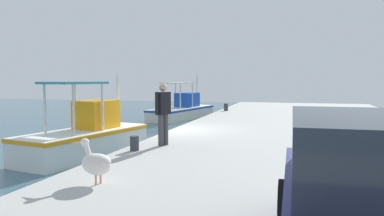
% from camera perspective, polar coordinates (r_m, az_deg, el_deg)
% --- Properties ---
extents(quay_pier, '(36.00, 10.00, 0.80)m').
position_cam_1_polar(quay_pier, '(13.57, 17.29, -5.59)').
color(quay_pier, '#B2B2AD').
rests_on(quay_pier, ground).
extents(fishing_boat_second, '(5.32, 2.82, 2.91)m').
position_cam_1_polar(fishing_boat_second, '(13.66, -15.95, -4.28)').
color(fishing_boat_second, white).
rests_on(fishing_boat_second, ground).
extents(fishing_boat_third, '(6.72, 3.13, 3.05)m').
position_cam_1_polar(fishing_boat_third, '(25.78, -1.45, -0.27)').
color(fishing_boat_third, silver).
rests_on(fishing_boat_third, ground).
extents(pelican, '(0.49, 0.97, 0.82)m').
position_cam_1_polar(pelican, '(7.06, -14.52, -8.06)').
color(pelican, tan).
rests_on(pelican, quay_pier).
extents(fisherman_standing, '(0.58, 0.38, 1.79)m').
position_cam_1_polar(fisherman_standing, '(10.74, -4.46, -0.50)').
color(fisherman_standing, '#3F3F42').
rests_on(fisherman_standing, quay_pier).
extents(parked_car, '(4.12, 1.92, 1.57)m').
position_cam_1_polar(parked_car, '(3.94, 26.71, -13.67)').
color(parked_car, black).
rests_on(parked_car, quay_pier).
extents(mooring_bollard_nearest, '(0.24, 0.24, 0.40)m').
position_cam_1_polar(mooring_bollard_nearest, '(10.10, -8.83, -5.38)').
color(mooring_bollard_nearest, '#333338').
rests_on(mooring_bollard_nearest, quay_pier).
extents(mooring_bollard_second, '(0.25, 0.25, 0.44)m').
position_cam_1_polar(mooring_bollard_second, '(22.80, 5.24, 0.14)').
color(mooring_bollard_second, '#333338').
rests_on(mooring_bollard_second, quay_pier).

